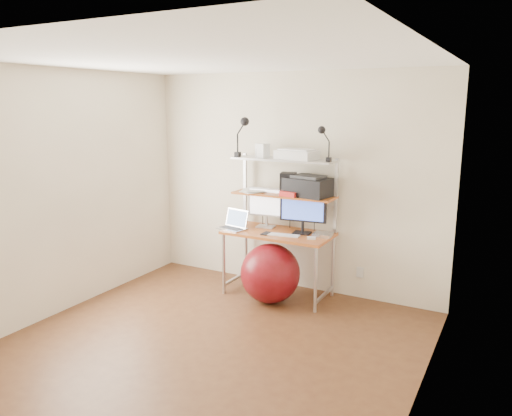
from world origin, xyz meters
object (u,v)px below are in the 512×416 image
at_px(laptop, 234,225).
at_px(printer, 308,186).
at_px(monitor_silver, 267,204).
at_px(exercise_ball, 270,273).
at_px(monitor_black, 303,210).

distance_m(laptop, printer, 0.96).
bearing_deg(monitor_silver, exercise_ball, -63.99).
bearing_deg(monitor_silver, laptop, -145.39).
xyz_separation_m(monitor_black, exercise_ball, (-0.24, -0.31, -0.68)).
relative_size(laptop, printer, 0.67).
distance_m(monitor_silver, printer, 0.57).
xyz_separation_m(monitor_black, printer, (0.03, 0.07, 0.26)).
bearing_deg(laptop, printer, 29.66).
relative_size(monitor_black, laptop, 1.45).
bearing_deg(exercise_ball, monitor_silver, 122.66).
bearing_deg(monitor_silver, monitor_black, -14.72).
xyz_separation_m(monitor_silver, monitor_black, (0.48, -0.07, -0.00)).
bearing_deg(printer, exercise_ball, -115.94).
distance_m(monitor_silver, monitor_black, 0.49).
height_order(monitor_silver, laptop, monitor_silver).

